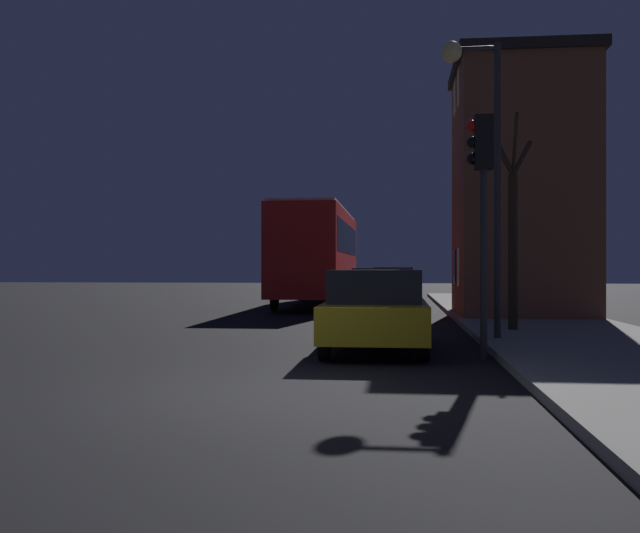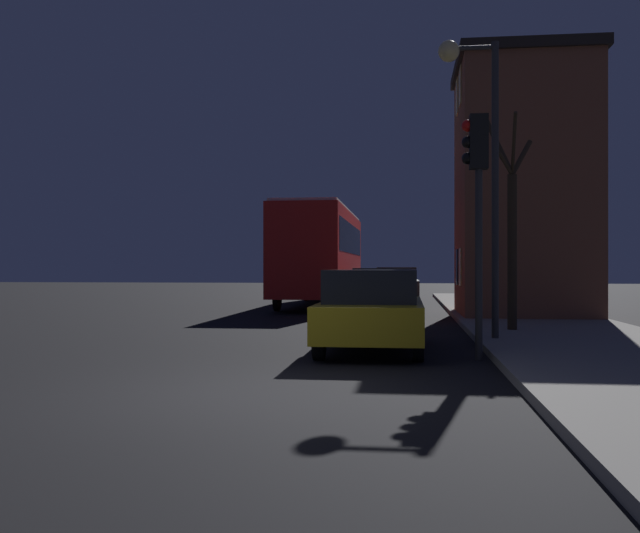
{
  "view_description": "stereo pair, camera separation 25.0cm",
  "coord_description": "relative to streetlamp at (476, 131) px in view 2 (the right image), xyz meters",
  "views": [
    {
      "loc": [
        1.69,
        -8.5,
        1.53
      ],
      "look_at": [
        -0.27,
        9.59,
        1.55
      ],
      "focal_mm": 40.0,
      "sensor_mm": 36.0,
      "label": 1
    },
    {
      "loc": [
        1.94,
        -8.47,
        1.53
      ],
      "look_at": [
        -0.27,
        9.59,
        1.55
      ],
      "focal_mm": 40.0,
      "sensor_mm": 36.0,
      "label": 2
    }
  ],
  "objects": [
    {
      "name": "ground_plane",
      "position": [
        -3.3,
        -5.84,
        -4.22
      ],
      "size": [
        120.0,
        120.0,
        0.0
      ],
      "primitive_type": "plane",
      "color": "black"
    },
    {
      "name": "brick_building",
      "position": [
        2.08,
        7.56,
        -0.26
      ],
      "size": [
        3.98,
        4.6,
        7.6
      ],
      "color": "brown",
      "rests_on": "sidewalk"
    },
    {
      "name": "streetlamp",
      "position": [
        0.0,
        0.0,
        0.0
      ],
      "size": [
        1.18,
        0.42,
        5.89
      ],
      "color": "#28282B",
      "rests_on": "sidewalk"
    },
    {
      "name": "traffic_light",
      "position": [
        -0.22,
        -2.36,
        -1.3
      ],
      "size": [
        0.43,
        0.24,
        4.05
      ],
      "color": "#28282B",
      "rests_on": "ground"
    },
    {
      "name": "bare_tree",
      "position": [
        0.95,
        2.02,
        -1.71
      ],
      "size": [
        1.15,
        2.11,
        4.94
      ],
      "color": "#2D2319",
      "rests_on": "sidewalk"
    },
    {
      "name": "bus",
      "position": [
        -4.75,
        13.91,
        -1.97
      ],
      "size": [
        2.43,
        11.37,
        3.79
      ],
      "color": "red",
      "rests_on": "ground"
    },
    {
      "name": "car_near_lane",
      "position": [
        -1.99,
        -1.34,
        -3.45
      ],
      "size": [
        1.79,
        4.36,
        1.48
      ],
      "color": "olive",
      "rests_on": "ground"
    },
    {
      "name": "car_mid_lane",
      "position": [
        -2.05,
        6.74,
        -3.43
      ],
      "size": [
        1.88,
        3.82,
        1.5
      ],
      "color": "#B21E19",
      "rests_on": "ground"
    },
    {
      "name": "car_far_lane",
      "position": [
        -1.76,
        14.48,
        -3.42
      ],
      "size": [
        1.74,
        3.85,
        1.53
      ],
      "color": "black",
      "rests_on": "ground"
    }
  ]
}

